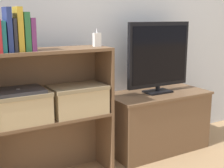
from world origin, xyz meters
The scene contains 15 objects.
wall_back centered at (0.00, 0.45, 1.20)m, with size 10.00×0.05×2.40m.
tv_stand centered at (0.47, 0.21, 0.25)m, with size 0.85×0.43×0.49m.
tv centered at (0.47, 0.20, 0.79)m, with size 0.58×0.14×0.57m.
bookshelf_lower_tier centered at (-0.47, 0.19, 0.29)m, with size 0.83×0.27×0.46m.
bookshelf_upper_tier centered at (-0.47, 0.19, 0.74)m, with size 0.83×0.27×0.45m.
book_teal centered at (-0.74, 0.10, 0.99)m, with size 0.02×0.13×0.18m.
book_navy centered at (-0.71, 0.10, 1.03)m, with size 0.03×0.14×0.25m.
book_charcoal centered at (-0.68, 0.10, 1.00)m, with size 0.02×0.14×0.19m.
book_mustard centered at (-0.65, 0.10, 1.03)m, with size 0.03×0.12×0.26m.
book_forest centered at (-0.61, 0.10, 1.02)m, with size 0.03×0.13×0.23m.
book_plum centered at (-0.58, 0.10, 1.00)m, with size 0.03×0.14×0.19m.
baby_monitor centered at (-0.12, 0.14, 0.95)m, with size 0.05×0.03×0.12m.
storage_basket_left centered at (-0.67, 0.12, 0.56)m, with size 0.37×0.24×0.19m.
storage_basket_right centered at (-0.28, 0.12, 0.56)m, with size 0.37×0.24×0.19m.
laptop centered at (-0.67, 0.12, 0.66)m, with size 0.30×0.22×0.02m.
Camera 1 is at (-1.10, -1.77, 1.11)m, focal length 50.00 mm.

